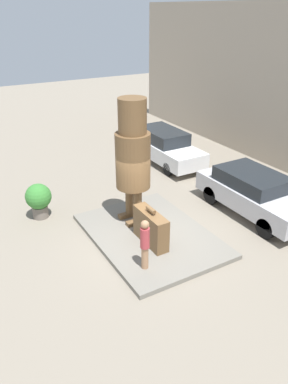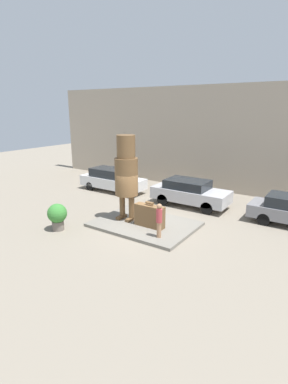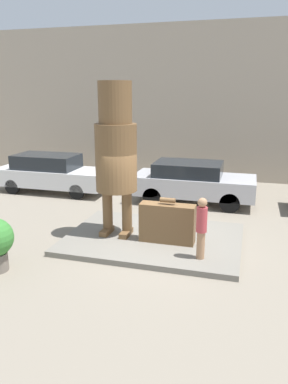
# 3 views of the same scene
# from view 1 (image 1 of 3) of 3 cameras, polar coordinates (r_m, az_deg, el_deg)

# --- Properties ---
(ground_plane) EXTENTS (60.00, 60.00, 0.00)m
(ground_plane) POSITION_cam_1_polar(r_m,az_deg,el_deg) (12.55, 0.97, -6.89)
(ground_plane) COLOR gray
(pedestal) EXTENTS (4.89, 3.57, 0.15)m
(pedestal) POSITION_cam_1_polar(r_m,az_deg,el_deg) (12.51, 0.98, -6.60)
(pedestal) COLOR slate
(pedestal) RESTS_ON ground_plane
(statue_figure) EXTENTS (1.15, 1.15, 4.27)m
(statue_figure) POSITION_cam_1_polar(r_m,az_deg,el_deg) (12.16, -1.72, 5.98)
(statue_figure) COLOR brown
(statue_figure) RESTS_ON pedestal
(giant_suitcase) EXTENTS (1.50, 0.43, 1.25)m
(giant_suitcase) POSITION_cam_1_polar(r_m,az_deg,el_deg) (11.73, 1.03, -5.46)
(giant_suitcase) COLOR brown
(giant_suitcase) RESTS_ON pedestal
(tourist) EXTENTS (0.26, 0.26, 1.56)m
(tourist) POSITION_cam_1_polar(r_m,az_deg,el_deg) (10.48, 0.14, -7.72)
(tourist) COLOR #A87A56
(tourist) RESTS_ON pedestal
(parked_car_white) EXTENTS (4.73, 1.72, 1.59)m
(parked_car_white) POSITION_cam_1_polar(r_m,az_deg,el_deg) (18.37, 3.09, 7.06)
(parked_car_white) COLOR silver
(parked_car_white) RESTS_ON ground_plane
(parked_car_silver) EXTENTS (4.54, 1.88, 1.57)m
(parked_car_silver) POSITION_cam_1_polar(r_m,az_deg,el_deg) (14.16, 16.41, -0.03)
(parked_car_silver) COLOR #B7B7BC
(parked_car_silver) RESTS_ON ground_plane
(planter_pot) EXTENTS (0.93, 0.93, 1.30)m
(planter_pot) POSITION_cam_1_polar(r_m,az_deg,el_deg) (13.85, -15.76, -0.99)
(planter_pot) COLOR #70665B
(planter_pot) RESTS_ON ground_plane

